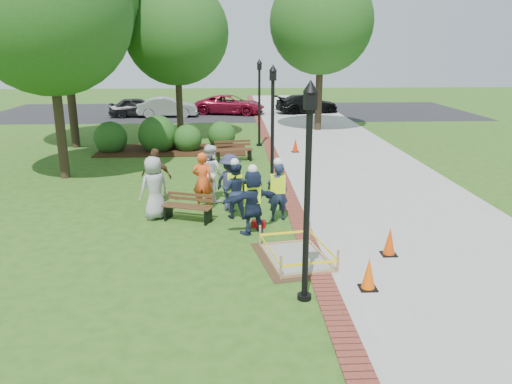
{
  "coord_description": "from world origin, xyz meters",
  "views": [
    {
      "loc": [
        -0.15,
        -11.84,
        4.8
      ],
      "look_at": [
        0.5,
        1.2,
        1.0
      ],
      "focal_mm": 35.0,
      "sensor_mm": 36.0,
      "label": 1
    }
  ],
  "objects_px": {
    "cone_front": "(369,274)",
    "hivis_worker_b": "(278,190)",
    "wet_concrete_pad": "(296,250)",
    "hivis_worker_a": "(253,199)",
    "bench_near": "(188,213)",
    "hivis_worker_c": "(235,188)",
    "lamp_near": "(308,178)"
  },
  "relations": [
    {
      "from": "hivis_worker_c",
      "to": "hivis_worker_a",
      "type": "bearing_deg",
      "value": -70.73
    },
    {
      "from": "hivis_worker_b",
      "to": "hivis_worker_a",
      "type": "bearing_deg",
      "value": -127.33
    },
    {
      "from": "bench_near",
      "to": "cone_front",
      "type": "bearing_deg",
      "value": -47.69
    },
    {
      "from": "wet_concrete_pad",
      "to": "hivis_worker_a",
      "type": "distance_m",
      "value": 2.13
    },
    {
      "from": "wet_concrete_pad",
      "to": "hivis_worker_c",
      "type": "distance_m",
      "value": 3.45
    },
    {
      "from": "hivis_worker_a",
      "to": "hivis_worker_b",
      "type": "distance_m",
      "value": 1.24
    },
    {
      "from": "lamp_near",
      "to": "hivis_worker_c",
      "type": "bearing_deg",
      "value": 104.69
    },
    {
      "from": "hivis_worker_b",
      "to": "hivis_worker_c",
      "type": "bearing_deg",
      "value": 165.45
    },
    {
      "from": "hivis_worker_b",
      "to": "bench_near",
      "type": "bearing_deg",
      "value": 178.83
    },
    {
      "from": "lamp_near",
      "to": "hivis_worker_b",
      "type": "xyz_separation_m",
      "value": [
        -0.11,
        4.71,
        -1.57
      ]
    },
    {
      "from": "bench_near",
      "to": "hivis_worker_a",
      "type": "bearing_deg",
      "value": -29.9
    },
    {
      "from": "wet_concrete_pad",
      "to": "hivis_worker_c",
      "type": "relative_size",
      "value": 1.45
    },
    {
      "from": "lamp_near",
      "to": "wet_concrete_pad",
      "type": "bearing_deg",
      "value": 87.36
    },
    {
      "from": "lamp_near",
      "to": "hivis_worker_b",
      "type": "height_order",
      "value": "lamp_near"
    },
    {
      "from": "cone_front",
      "to": "hivis_worker_c",
      "type": "relative_size",
      "value": 0.4
    },
    {
      "from": "hivis_worker_c",
      "to": "cone_front",
      "type": "bearing_deg",
      "value": -60.27
    },
    {
      "from": "wet_concrete_pad",
      "to": "lamp_near",
      "type": "distance_m",
      "value": 2.97
    },
    {
      "from": "wet_concrete_pad",
      "to": "hivis_worker_c",
      "type": "xyz_separation_m",
      "value": [
        -1.41,
        3.08,
        0.65
      ]
    },
    {
      "from": "hivis_worker_c",
      "to": "lamp_near",
      "type": "bearing_deg",
      "value": -75.31
    },
    {
      "from": "lamp_near",
      "to": "hivis_worker_c",
      "type": "height_order",
      "value": "lamp_near"
    },
    {
      "from": "wet_concrete_pad",
      "to": "bench_near",
      "type": "height_order",
      "value": "bench_near"
    },
    {
      "from": "hivis_worker_b",
      "to": "cone_front",
      "type": "bearing_deg",
      "value": -71.42
    },
    {
      "from": "bench_near",
      "to": "hivis_worker_a",
      "type": "relative_size",
      "value": 0.8
    },
    {
      "from": "hivis_worker_a",
      "to": "bench_near",
      "type": "bearing_deg",
      "value": 150.1
    },
    {
      "from": "wet_concrete_pad",
      "to": "bench_near",
      "type": "bearing_deg",
      "value": 134.41
    },
    {
      "from": "bench_near",
      "to": "hivis_worker_b",
      "type": "xyz_separation_m",
      "value": [
        2.56,
        -0.05,
        0.67
      ]
    },
    {
      "from": "hivis_worker_b",
      "to": "lamp_near",
      "type": "bearing_deg",
      "value": -88.68
    },
    {
      "from": "hivis_worker_b",
      "to": "hivis_worker_c",
      "type": "relative_size",
      "value": 1.04
    },
    {
      "from": "wet_concrete_pad",
      "to": "cone_front",
      "type": "height_order",
      "value": "cone_front"
    },
    {
      "from": "cone_front",
      "to": "hivis_worker_b",
      "type": "relative_size",
      "value": 0.39
    },
    {
      "from": "bench_near",
      "to": "hivis_worker_a",
      "type": "height_order",
      "value": "hivis_worker_a"
    },
    {
      "from": "hivis_worker_c",
      "to": "hivis_worker_b",
      "type": "bearing_deg",
      "value": -14.55
    }
  ]
}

